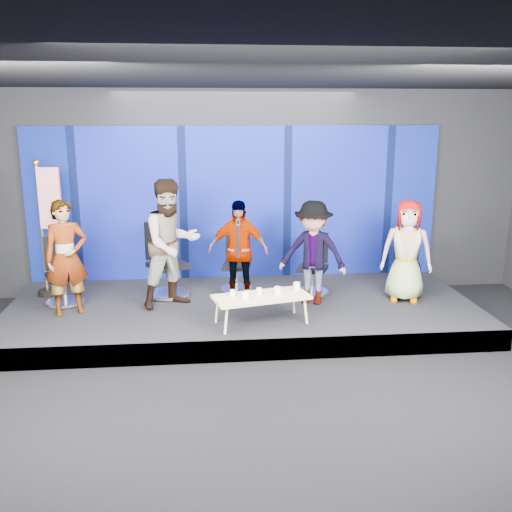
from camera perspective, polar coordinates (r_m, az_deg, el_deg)
The scene contains 21 objects.
ground at distance 6.54m, azimuth 0.25°, elevation -14.16°, with size 10.00×10.00×0.00m, color black.
room_walls at distance 5.80m, azimuth 0.27°, elevation 7.49°, with size 10.02×8.02×3.51m.
riser at distance 8.77m, azimuth -1.39°, elevation -5.57°, with size 7.00×3.00×0.30m, color black.
backdrop at distance 9.82m, azimuth -2.05°, elevation 5.30°, with size 7.00×0.08×2.60m, color #07145D.
chair_a at distance 9.06m, azimuth -18.73°, elevation -2.47°, with size 0.75×0.75×1.01m.
panelist_a at distance 8.45m, azimuth -18.44°, elevation -0.18°, with size 0.60×0.39×1.64m, color black.
chair_b at distance 9.04m, azimuth -8.93°, elevation -1.57°, with size 0.90×0.90×1.17m.
panelist_b at distance 8.42m, azimuth -8.47°, elevation 1.22°, with size 0.92×0.72×1.89m, color black.
chair_c at distance 9.24m, azimuth -1.93°, elevation -1.52°, with size 0.63×0.63×0.96m.
panelist_c at distance 8.64m, azimuth -1.80°, elevation 0.53°, with size 0.91×0.38×1.55m, color black.
chair_d at distance 9.12m, azimuth 5.71°, elevation -1.77°, with size 0.72×0.72×0.96m.
panelist_d at distance 8.52m, azimuth 5.71°, elevation 0.32°, with size 1.01×0.58×1.56m, color black.
chair_e at distance 9.50m, azimuth 14.75°, elevation -1.53°, with size 0.68×0.68×0.96m.
panelist_e at distance 8.90m, azimuth 14.83°, elevation 0.50°, with size 0.76×0.49×1.56m, color black.
coffee_table at distance 7.75m, azimuth 0.54°, elevation -4.20°, with size 1.39×0.85×0.40m.
mug_a at distance 7.70m, azimuth -2.35°, elevation -3.74°, with size 0.07×0.07×0.09m, color white.
mug_b at distance 7.57m, azimuth -1.04°, elevation -3.97°, with size 0.09×0.09×0.10m, color white.
mug_c at distance 7.77m, azimuth 0.33°, elevation -3.55°, with size 0.08×0.08×0.09m, color white.
mug_d at distance 7.78m, azimuth 2.17°, elevation -3.48°, with size 0.09×0.09×0.11m, color white.
mug_e at distance 7.99m, azimuth 4.09°, elevation -3.03°, with size 0.09×0.09×0.11m, color white.
flag_stand at distance 9.31m, azimuth -20.10°, elevation 2.89°, with size 0.48×0.28×2.13m.
Camera 1 is at (-0.58, -5.74, 3.09)m, focal length 40.00 mm.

